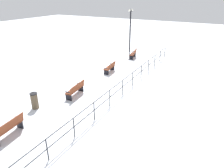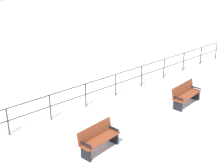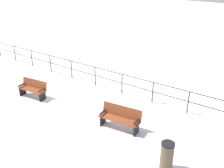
# 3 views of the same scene
# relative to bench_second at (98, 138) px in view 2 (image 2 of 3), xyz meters

# --- Properties ---
(ground_plane) EXTENTS (80.00, 80.00, 0.00)m
(ground_plane) POSITION_rel_bench_second_xyz_m (-0.01, 2.46, -0.45)
(ground_plane) COLOR white
(ground_plane) RESTS_ON ground
(bench_second) EXTENTS (0.67, 1.52, 0.86)m
(bench_second) POSITION_rel_bench_second_xyz_m (0.00, 0.00, 0.00)
(bench_second) COLOR brown
(bench_second) RESTS_ON ground
(bench_third) EXTENTS (0.70, 1.71, 0.90)m
(bench_third) POSITION_rel_bench_second_xyz_m (-0.18, 4.89, 0.02)
(bench_third) COLOR brown
(bench_third) RESTS_ON ground
(waterfront_railing) EXTENTS (0.05, 18.54, 1.05)m
(waterfront_railing) POSITION_rel_bench_second_xyz_m (-2.78, 2.46, 0.25)
(waterfront_railing) COLOR #26282D
(waterfront_railing) RESTS_ON ground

